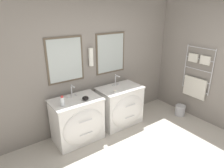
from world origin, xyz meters
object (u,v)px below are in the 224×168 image
object	(u,v)px
vanity_right	(121,106)
toiletry_bottle	(62,101)
vanity_left	(78,120)
waste_bin	(180,110)
amenity_bowl	(85,98)

from	to	relation	value
vanity_right	toiletry_bottle	size ratio (longest dim) A/B	5.04
vanity_left	waste_bin	bearing A→B (deg)	-12.52
vanity_right	amenity_bowl	size ratio (longest dim) A/B	7.66
toiletry_bottle	waste_bin	xyz separation A→B (m)	(2.63, -0.46, -0.78)
amenity_bowl	waste_bin	bearing A→B (deg)	-11.23
vanity_left	amenity_bowl	bearing A→B (deg)	-31.45
toiletry_bottle	amenity_bowl	size ratio (longest dim) A/B	1.52
vanity_right	amenity_bowl	distance (m)	0.97
toiletry_bottle	amenity_bowl	bearing A→B (deg)	-3.20
vanity_left	vanity_right	xyz separation A→B (m)	(0.99, 0.00, 0.00)
toiletry_bottle	waste_bin	world-z (taller)	toiletry_bottle
vanity_left	toiletry_bottle	bearing A→B (deg)	-168.41
toiletry_bottle	vanity_right	bearing A→B (deg)	2.61
vanity_right	waste_bin	size ratio (longest dim) A/B	3.68
toiletry_bottle	waste_bin	bearing A→B (deg)	-9.99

